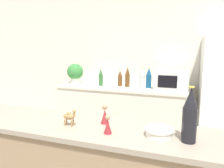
# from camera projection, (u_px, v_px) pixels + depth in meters

# --- Properties ---
(wall_back) EXTENTS (8.00, 0.06, 2.55)m
(wall_back) POSITION_uv_depth(u_px,v_px,m) (149.00, 64.00, 3.59)
(wall_back) COLOR silver
(wall_back) RESTS_ON ground_plane
(back_counter) EXTENTS (2.05, 0.63, 0.94)m
(back_counter) POSITION_uv_depth(u_px,v_px,m) (123.00, 115.00, 3.53)
(back_counter) COLOR silver
(back_counter) RESTS_ON ground_plane
(potted_plant) EXTENTS (0.27, 0.27, 0.33)m
(potted_plant) POSITION_uv_depth(u_px,v_px,m) (75.00, 73.00, 3.69)
(potted_plant) COLOR silver
(potted_plant) RESTS_ON back_counter
(paper_towel_roll) EXTENTS (0.11, 0.11, 0.23)m
(paper_towel_roll) POSITION_uv_depth(u_px,v_px,m) (88.00, 78.00, 3.60)
(paper_towel_roll) COLOR white
(paper_towel_roll) RESTS_ON back_counter
(microwave) EXTENTS (0.48, 0.37, 0.28)m
(microwave) POSITION_uv_depth(u_px,v_px,m) (172.00, 80.00, 3.20)
(microwave) COLOR white
(microwave) RESTS_ON back_counter
(back_bottle_0) EXTENTS (0.08, 0.08, 0.32)m
(back_bottle_0) POSITION_uv_depth(u_px,v_px,m) (142.00, 78.00, 3.30)
(back_bottle_0) COLOR #B2B7BC
(back_bottle_0) RESTS_ON back_counter
(back_bottle_1) EXTENTS (0.07, 0.07, 0.31)m
(back_bottle_1) POSITION_uv_depth(u_px,v_px,m) (127.00, 77.00, 3.39)
(back_bottle_1) COLOR brown
(back_bottle_1) RESTS_ON back_counter
(back_bottle_2) EXTENTS (0.07, 0.07, 0.26)m
(back_bottle_2) POSITION_uv_depth(u_px,v_px,m) (120.00, 78.00, 3.45)
(back_bottle_2) COLOR brown
(back_bottle_2) RESTS_ON back_counter
(back_bottle_3) EXTENTS (0.07, 0.07, 0.28)m
(back_bottle_3) POSITION_uv_depth(u_px,v_px,m) (101.00, 77.00, 3.49)
(back_bottle_3) COLOR #2D6033
(back_bottle_3) RESTS_ON back_counter
(back_bottle_4) EXTENTS (0.08, 0.08, 0.31)m
(back_bottle_4) POSITION_uv_depth(u_px,v_px,m) (149.00, 78.00, 3.32)
(back_bottle_4) COLOR navy
(back_bottle_4) RESTS_ON back_counter
(wine_bottle) EXTENTS (0.09, 0.09, 0.34)m
(wine_bottle) POSITION_uv_depth(u_px,v_px,m) (190.00, 116.00, 1.28)
(wine_bottle) COLOR black
(wine_bottle) RESTS_ON bar_counter
(fruit_bowl) EXTENTS (0.19, 0.19, 0.05)m
(fruit_bowl) POSITION_uv_depth(u_px,v_px,m) (159.00, 132.00, 1.39)
(fruit_bowl) COLOR white
(fruit_bowl) RESTS_ON bar_counter
(camel_figurine) EXTENTS (0.10, 0.05, 0.12)m
(camel_figurine) POSITION_uv_depth(u_px,v_px,m) (69.00, 116.00, 1.56)
(camel_figurine) COLOR olive
(camel_figurine) RESTS_ON bar_counter
(wise_man_figurine_blue) EXTENTS (0.05, 0.05, 0.13)m
(wise_man_figurine_blue) POSITION_uv_depth(u_px,v_px,m) (108.00, 126.00, 1.42)
(wise_man_figurine_blue) COLOR maroon
(wise_man_figurine_blue) RESTS_ON bar_counter
(wise_man_figurine_crimson) EXTENTS (0.06, 0.06, 0.15)m
(wise_man_figurine_crimson) POSITION_uv_depth(u_px,v_px,m) (105.00, 115.00, 1.60)
(wise_man_figurine_crimson) COLOR maroon
(wise_man_figurine_crimson) RESTS_ON bar_counter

